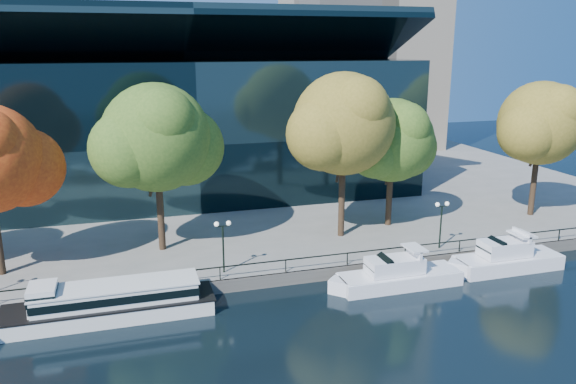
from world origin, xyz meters
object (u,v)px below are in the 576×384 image
object	(u,v)px
tour_boat	(104,302)
cruiser_far	(504,258)
cruiser_near	(395,275)
tree_3	(346,126)
tree_5	(542,125)
lamp_2	(442,214)
tree_4	(394,142)
lamp_1	(223,235)
tree_2	(159,140)

from	to	relation	value
tour_boat	cruiser_far	bearing A→B (deg)	-0.89
cruiser_near	cruiser_far	size ratio (longest dim) A/B	1.05
tour_boat	tree_3	xyz separation A→B (m)	(20.34, 8.48, 9.67)
tree_5	lamp_2	bearing A→B (deg)	-157.63
tree_3	tree_5	size ratio (longest dim) A/B	1.09
tour_boat	cruiser_far	distance (m)	30.62
tree_3	tree_4	world-z (taller)	tree_3
tree_4	lamp_1	distance (m)	19.24
cruiser_far	tree_5	xyz separation A→B (m)	(10.43, 9.45, 9.06)
tree_3	tree_4	distance (m)	6.00
tree_2	tree_5	world-z (taller)	tree_2
tour_boat	cruiser_near	xyz separation A→B (m)	(20.74, -0.87, -0.27)
tree_3	tree_4	bearing A→B (deg)	16.67
tree_4	lamp_2	xyz separation A→B (m)	(1.14, -6.96, -4.98)
tour_boat	tree_2	world-z (taller)	tree_2
cruiser_far	tree_4	bearing A→B (deg)	114.48
cruiser_near	tree_4	world-z (taller)	tree_4
tree_2	lamp_1	distance (m)	9.72
tour_boat	tree_2	xyz separation A→B (m)	(4.67, 9.48, 9.06)
tree_3	lamp_2	world-z (taller)	tree_3
tree_5	lamp_2	distance (m)	16.44
cruiser_far	tree_2	size ratio (longest dim) A/B	0.71
lamp_1	tree_3	bearing A→B (deg)	24.30
lamp_2	tree_5	bearing A→B (deg)	22.37
cruiser_near	lamp_1	world-z (taller)	lamp_1
cruiser_far	tree_2	world-z (taller)	tree_2
lamp_2	tree_4	bearing A→B (deg)	99.27
tree_3	lamp_2	size ratio (longest dim) A/B	3.59
tree_2	tree_5	xyz separation A→B (m)	(36.37, -0.51, -0.18)
tree_3	cruiser_near	bearing A→B (deg)	-87.55
tree_5	cruiser_far	bearing A→B (deg)	-137.84
cruiser_near	tree_4	bearing A→B (deg)	65.31
cruiser_far	lamp_2	xyz separation A→B (m)	(-3.69, 3.64, 2.96)
tour_boat	lamp_2	world-z (taller)	lamp_2
cruiser_far	tour_boat	bearing A→B (deg)	179.11
tree_4	lamp_1	world-z (taller)	tree_4
tree_2	tree_4	size ratio (longest dim) A/B	1.15
tour_boat	lamp_2	distance (m)	27.25
cruiser_near	tree_5	xyz separation A→B (m)	(20.31, 9.84, 9.15)
tree_4	lamp_2	size ratio (longest dim) A/B	2.97
tour_boat	tree_2	bearing A→B (deg)	63.76
cruiser_far	tree_5	bearing A→B (deg)	42.16
cruiser_near	lamp_1	xyz separation A→B (m)	(-12.19, 4.03, 3.05)
lamp_1	tree_5	bearing A→B (deg)	10.14
tree_3	cruiser_far	bearing A→B (deg)	-41.08
tour_boat	tree_4	xyz separation A→B (m)	(25.79, 10.12, 7.76)
tree_3	tree_4	size ratio (longest dim) A/B	1.21
tree_2	lamp_1	bearing A→B (deg)	-58.50
tour_boat	tree_2	size ratio (longest dim) A/B	1.08
tour_boat	lamp_1	size ratio (longest dim) A/B	3.69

